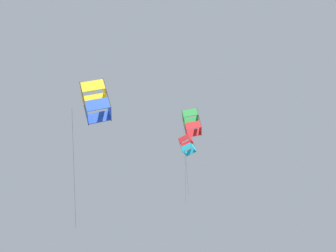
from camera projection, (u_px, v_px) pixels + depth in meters
name	position (u px, v px, depth m)	size (l,w,h in m)	color
kite_box_near_left	(192.00, 123.00, 29.38)	(1.59, 1.73, 7.41)	green
kite_box_far_centre	(187.00, 145.00, 25.83)	(1.24, 1.42, 5.36)	red
kite_box_mid_left	(96.00, 102.00, 16.54)	(1.94, 1.94, 6.97)	yellow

